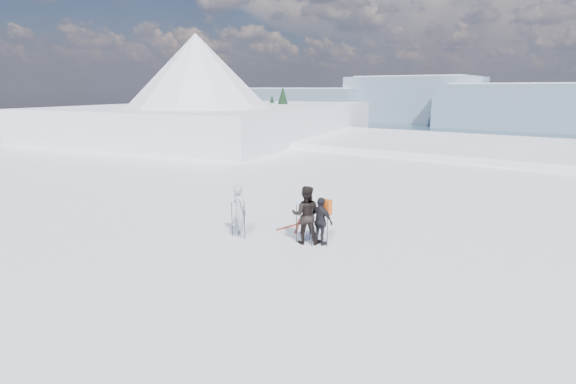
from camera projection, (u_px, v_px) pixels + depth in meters
The scene contains 8 objects.
lake_basin at pixel (500, 233), 35.82m from camera, with size 820.00×820.00×71.62m.
near_ridge at pixel (240, 165), 49.28m from camera, with size 31.37×35.68×25.62m.
skier_grey at pixel (239, 211), 14.57m from camera, with size 0.64×0.42×1.75m, color #9DA1AC.
skier_dark at pixel (306, 215), 13.95m from camera, with size 0.90×0.70×1.84m, color black.
skier_pack at pixel (321, 221), 13.83m from camera, with size 0.89×0.37×1.51m, color black.
backpack at pixel (327, 189), 13.78m from camera, with size 0.32×0.18×0.47m, color #CD4D13.
ski_poles at pixel (286, 224), 14.07m from camera, with size 3.11×0.90×1.33m.
skis_loose at pixel (296, 225), 15.91m from camera, with size 0.88×1.68×0.03m.
Camera 1 is at (5.43, -7.73, 4.77)m, focal length 28.00 mm.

